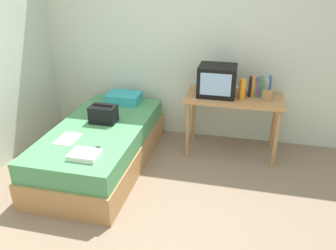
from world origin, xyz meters
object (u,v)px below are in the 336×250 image
at_px(picture_frame, 267,96).
at_px(remote_dark, 95,151).
at_px(bed, 102,146).
at_px(handbag, 103,114).
at_px(book_row, 260,87).
at_px(pillow, 124,98).
at_px(magazine, 68,139).
at_px(desk, 234,104).
at_px(tv, 217,81).
at_px(folded_towel, 85,155).
at_px(water_bottle, 242,89).

relative_size(picture_frame, remote_dark, 0.84).
distance_m(bed, handbag, 0.38).
relative_size(book_row, handbag, 0.86).
bearing_deg(pillow, magazine, -100.18).
height_order(picture_frame, remote_dark, picture_frame).
bearing_deg(desk, remote_dark, -135.01).
bearing_deg(tv, folded_towel, -128.81).
bearing_deg(water_bottle, pillow, 173.41).
bearing_deg(pillow, bed, -91.21).
distance_m(tv, picture_frame, 0.60).
relative_size(pillow, folded_towel, 1.55).
xyz_separation_m(handbag, magazine, (-0.20, -0.49, -0.10)).
xyz_separation_m(handbag, remote_dark, (0.20, -0.68, -0.09)).
distance_m(book_row, pillow, 1.75).
bearing_deg(bed, book_row, 23.83).
relative_size(picture_frame, folded_towel, 0.47).
distance_m(picture_frame, pillow, 1.84).
bearing_deg(tv, picture_frame, -7.11).
distance_m(desk, book_row, 0.36).
relative_size(bed, pillow, 4.59).
bearing_deg(folded_towel, remote_dark, 64.56).
relative_size(tv, folded_towel, 1.57).
xyz_separation_m(water_bottle, magazine, (-1.74, -0.98, -0.36)).
distance_m(tv, book_row, 0.51).
bearing_deg(folded_towel, magazine, 138.37).
xyz_separation_m(picture_frame, folded_towel, (-1.68, -1.29, -0.28)).
distance_m(bed, picture_frame, 2.01).
distance_m(pillow, magazine, 1.18).
bearing_deg(water_bottle, tv, 165.23).
bearing_deg(folded_towel, book_row, 42.40).
bearing_deg(desk, tv, -177.68).
distance_m(pillow, handbag, 0.66).
bearing_deg(magazine, remote_dark, -25.73).
xyz_separation_m(tv, magazine, (-1.44, -1.06, -0.42)).
distance_m(book_row, remote_dark, 2.07).
distance_m(desk, picture_frame, 0.41).
relative_size(bed, picture_frame, 15.33).
bearing_deg(water_bottle, magazine, -150.64).
bearing_deg(handbag, magazine, -111.98).
bearing_deg(pillow, tv, -4.51).
height_order(desk, pillow, desk).
bearing_deg(pillow, picture_frame, -5.35).
bearing_deg(magazine, handbag, 68.02).
height_order(book_row, picture_frame, book_row).
bearing_deg(bed, pillow, 88.79).
xyz_separation_m(tv, remote_dark, (-1.04, -1.25, -0.41)).
distance_m(bed, book_row, 2.00).
relative_size(tv, water_bottle, 1.81).
bearing_deg(magazine, tv, 36.40).
relative_size(water_bottle, picture_frame, 1.86).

